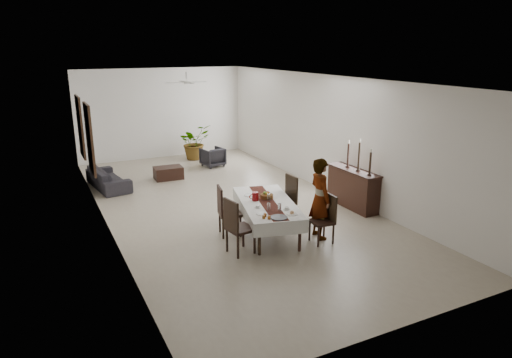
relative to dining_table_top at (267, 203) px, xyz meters
name	(u,v)px	position (x,y,z in m)	size (l,w,h in m)	color
floor	(228,205)	(-0.07, 2.01, -0.68)	(6.00, 12.00, 0.00)	#B3A78E
ceiling	(226,78)	(-0.07, 2.01, 2.52)	(6.00, 12.00, 0.02)	silver
wall_back	(162,113)	(-0.07, 8.01, 0.92)	(6.00, 0.02, 3.20)	white
wall_front	(403,227)	(-0.07, -3.99, 0.92)	(6.00, 0.02, 3.20)	white
wall_left	(101,157)	(-3.07, 2.01, 0.92)	(0.02, 12.00, 3.20)	white
wall_right	(327,134)	(2.93, 2.01, 0.92)	(0.02, 12.00, 3.20)	white
dining_table_top	(267,203)	(0.00, 0.00, 0.00)	(0.93, 2.24, 0.05)	black
table_leg_fl	(259,239)	(-0.66, -0.93, -0.35)	(0.07, 0.07, 0.65)	black
table_leg_fr	(300,236)	(0.14, -1.13, -0.35)	(0.07, 0.07, 0.65)	black
table_leg_bl	(240,204)	(-0.14, 1.13, -0.35)	(0.07, 0.07, 0.65)	black
table_leg_br	(273,202)	(0.66, 0.93, -0.35)	(0.07, 0.07, 0.65)	black
tablecloth_top	(267,202)	(0.00, 0.00, 0.03)	(1.10, 2.40, 0.01)	white
tablecloth_drape_left	(242,210)	(-0.53, 0.13, -0.11)	(0.01, 2.40, 0.28)	silver
tablecloth_drape_right	(291,206)	(0.53, -0.13, -0.11)	(0.01, 2.40, 0.28)	silver
tablecloth_drape_near	(282,229)	(-0.30, -1.16, -0.11)	(1.10, 0.01, 0.28)	silver
tablecloth_drape_far	(255,191)	(0.30, 1.16, -0.11)	(1.10, 0.01, 0.28)	white
table_runner	(267,202)	(0.00, 0.00, 0.04)	(0.33, 2.33, 0.00)	#542118
red_pitcher	(255,196)	(-0.19, 0.19, 0.13)	(0.14, 0.14, 0.19)	maroon
pitcher_handle	(252,197)	(-0.27, 0.21, 0.13)	(0.11, 0.11, 0.02)	maroon
wine_glass_near	(280,207)	(-0.04, -0.61, 0.11)	(0.07, 0.07, 0.16)	silver
wine_glass_mid	(269,207)	(-0.22, -0.47, 0.11)	(0.07, 0.07, 0.16)	silver
wine_glass_far	(269,198)	(0.06, 0.03, 0.11)	(0.07, 0.07, 0.16)	silver
teacup_right	(287,208)	(0.13, -0.61, 0.06)	(0.08, 0.08, 0.06)	silver
saucer_right	(287,209)	(0.13, -0.61, 0.04)	(0.14, 0.14, 0.01)	silver
teacup_left	(258,207)	(-0.35, -0.25, 0.06)	(0.08, 0.08, 0.06)	white
saucer_left	(258,208)	(-0.35, -0.25, 0.04)	(0.14, 0.14, 0.01)	silver
plate_near_right	(292,214)	(0.09, -0.89, 0.04)	(0.22, 0.22, 0.01)	white
bread_near_right	(292,213)	(0.09, -0.89, 0.07)	(0.08, 0.08, 0.08)	tan
plate_near_left	(262,214)	(-0.44, -0.61, 0.04)	(0.22, 0.22, 0.01)	silver
plate_far_left	(249,195)	(-0.16, 0.57, 0.04)	(0.22, 0.22, 0.01)	silver
serving_tray	(279,217)	(-0.24, -0.95, 0.04)	(0.34, 0.34, 0.02)	#38393D
jam_jar_a	(269,218)	(-0.45, -0.92, 0.07)	(0.06, 0.06, 0.07)	#8D4714
jam_jar_b	(264,217)	(-0.52, -0.85, 0.07)	(0.06, 0.06, 0.07)	#8C4F14
jam_jar_c	(265,215)	(-0.45, -0.77, 0.07)	(0.06, 0.06, 0.07)	#8E4814
fruit_basket	(267,196)	(0.10, 0.21, 0.08)	(0.28, 0.28, 0.09)	brown
fruit_red	(268,193)	(0.13, 0.23, 0.15)	(0.08, 0.08, 0.08)	maroon
fruit_green	(265,193)	(0.07, 0.25, 0.15)	(0.07, 0.07, 0.07)	olive
fruit_yellow	(267,194)	(0.09, 0.17, 0.15)	(0.08, 0.08, 0.08)	gold
chair_right_near_seat	(322,222)	(0.77, -0.96, -0.22)	(0.43, 0.43, 0.05)	black
chair_right_near_leg_fl	(333,234)	(0.93, -1.15, -0.46)	(0.04, 0.04, 0.43)	black
chair_right_near_leg_fr	(324,228)	(0.95, -0.80, -0.46)	(0.04, 0.04, 0.43)	black
chair_right_near_leg_bl	(318,237)	(0.58, -1.13, -0.46)	(0.04, 0.04, 0.43)	black
chair_right_near_leg_br	(310,231)	(0.60, -0.78, -0.46)	(0.04, 0.04, 0.43)	black
chair_right_near_back	(331,207)	(0.96, -0.97, 0.07)	(0.43, 0.04, 0.55)	black
chair_right_far_seat	(284,203)	(0.61, 0.36, -0.19)	(0.46, 0.46, 0.05)	black
chair_right_far_leg_fl	(295,214)	(0.82, 0.18, -0.45)	(0.05, 0.05, 0.46)	black
chair_right_far_leg_fr	(286,209)	(0.79, 0.56, -0.45)	(0.05, 0.05, 0.46)	black
chair_right_far_leg_bl	(281,217)	(0.44, 0.15, -0.45)	(0.05, 0.05, 0.46)	black
chair_right_far_leg_br	(272,212)	(0.41, 0.53, -0.45)	(0.05, 0.05, 0.46)	black
chair_right_far_back	(291,188)	(0.83, 0.37, 0.13)	(0.46, 0.04, 0.59)	black
chair_left_near_seat	(241,229)	(-0.93, -0.66, -0.17)	(0.48, 0.48, 0.05)	black
chair_left_near_leg_fl	(227,240)	(-1.16, -0.50, -0.44)	(0.05, 0.05, 0.47)	black
chair_left_near_leg_fr	(238,247)	(-1.10, -0.89, -0.44)	(0.05, 0.05, 0.47)	black
chair_left_near_leg_bl	(243,236)	(-0.77, -0.43, -0.44)	(0.05, 0.05, 0.47)	black
chair_left_near_leg_br	(255,242)	(-0.71, -0.82, -0.44)	(0.05, 0.05, 0.47)	black
chair_left_near_back	(231,215)	(-1.15, -0.70, 0.15)	(0.48, 0.04, 0.61)	black
chair_left_far_seat	(230,213)	(-0.76, 0.26, -0.19)	(0.46, 0.46, 0.05)	black
chair_left_far_leg_fl	(220,222)	(-0.91, 0.48, -0.45)	(0.05, 0.05, 0.46)	black
chair_left_far_leg_fr	(223,229)	(-0.99, 0.11, -0.45)	(0.05, 0.05, 0.46)	black
chair_left_far_leg_bl	(237,221)	(-0.54, 0.41, -0.45)	(0.05, 0.05, 0.46)	black
chair_left_far_leg_br	(241,227)	(-0.62, 0.04, -0.45)	(0.05, 0.05, 0.46)	black
chair_left_far_back	(220,200)	(-0.97, 0.30, 0.12)	(0.46, 0.04, 0.59)	black
woman	(320,199)	(0.88, -0.71, 0.19)	(0.63, 0.41, 1.73)	gray
sideboard_body	(353,189)	(2.71, 0.51, -0.20)	(0.42, 1.58, 0.95)	black
sideboard_top	(354,170)	(2.71, 0.51, 0.29)	(0.46, 1.64, 0.03)	black
candlestick_near_base	(369,175)	(2.71, -0.07, 0.32)	(0.11, 0.11, 0.03)	black
candlestick_near_shaft	(370,163)	(2.71, -0.07, 0.60)	(0.05, 0.05, 0.53)	black
candlestick_near_candle	(371,151)	(2.71, -0.07, 0.90)	(0.04, 0.04, 0.08)	beige
candlestick_mid_base	(358,170)	(2.71, 0.35, 0.32)	(0.11, 0.11, 0.03)	black
candlestick_mid_shaft	(359,156)	(2.71, 0.35, 0.68)	(0.05, 0.05, 0.68)	black
candlestick_mid_candle	(360,141)	(2.71, 0.35, 1.06)	(0.04, 0.04, 0.08)	beige
candlestick_far_base	(347,167)	(2.71, 0.77, 0.32)	(0.11, 0.11, 0.03)	black
candlestick_far_shaft	(348,155)	(2.71, 0.77, 0.63)	(0.05, 0.05, 0.58)	black
candlestick_far_candle	(349,142)	(2.71, 0.77, 0.96)	(0.04, 0.04, 0.08)	#EFE5CF
sofa	(108,178)	(-2.54, 4.97, -0.39)	(1.94, 0.76, 0.57)	#2C282E
armchair	(213,157)	(1.04, 5.92, -0.36)	(0.68, 0.70, 0.64)	#262429
coffee_table	(168,173)	(-0.74, 5.08, -0.49)	(0.84, 0.56, 0.38)	black
potted_plant	(194,142)	(0.84, 7.19, -0.06)	(1.11, 0.96, 1.24)	#2C5321
mirror_frame_near	(89,139)	(-3.03, 4.21, 0.92)	(0.06, 1.05, 1.85)	black
mirror_glass_near	(91,139)	(-2.99, 4.21, 0.92)	(0.01, 0.90, 1.70)	silver
mirror_frame_far	(80,127)	(-3.03, 6.31, 0.92)	(0.06, 1.05, 1.85)	black
mirror_glass_far	(81,127)	(-2.99, 6.31, 0.92)	(0.01, 0.90, 1.70)	silver
fan_rod	(186,75)	(-0.07, 5.01, 2.42)	(0.04, 0.04, 0.20)	beige
fan_hub	(187,82)	(-0.07, 5.01, 2.22)	(0.16, 0.16, 0.08)	white
fan_blade_n	(183,82)	(-0.07, 5.36, 2.22)	(0.10, 0.55, 0.01)	silver
fan_blade_s	(190,83)	(-0.07, 4.66, 2.22)	(0.10, 0.55, 0.01)	white
fan_blade_e	(198,82)	(0.28, 5.01, 2.22)	(0.55, 0.10, 0.01)	silver
fan_blade_w	(175,83)	(-0.42, 5.01, 2.22)	(0.55, 0.10, 0.01)	white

